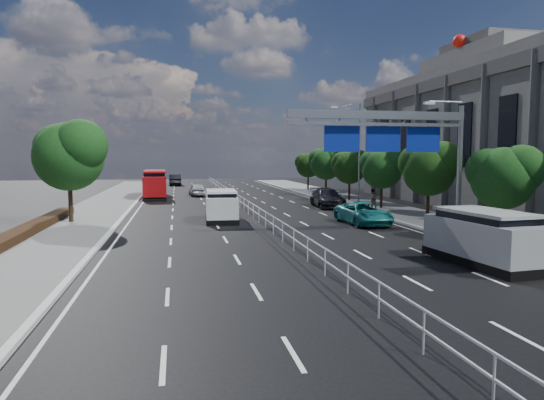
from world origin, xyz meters
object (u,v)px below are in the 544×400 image
object	(u,v)px
red_bus	(155,183)
pedestrian_b	(372,199)
pedestrian_a	(486,212)
silver_minivan	(485,238)
near_car_dark	(175,180)
white_minivan	(221,206)
parked_car_dark	(327,198)
parked_car_teal	(363,213)
near_car_silver	(197,190)
overhead_gantry	(397,134)

from	to	relation	value
red_bus	pedestrian_b	distance (m)	23.96
pedestrian_a	pedestrian_b	distance (m)	11.15
pedestrian_b	red_bus	bearing A→B (deg)	-41.30
red_bus	silver_minivan	bearing A→B (deg)	-69.51
near_car_dark	silver_minivan	bearing A→B (deg)	101.12
white_minivan	parked_car_dark	distance (m)	12.15
near_car_dark	white_minivan	bearing A→B (deg)	93.28
silver_minivan	pedestrian_b	world-z (taller)	silver_minivan
parked_car_teal	pedestrian_b	bearing A→B (deg)	59.91
red_bus	near_car_silver	distance (m)	4.82
white_minivan	near_car_silver	bearing A→B (deg)	94.87
near_car_silver	pedestrian_b	xyz separation A→B (m)	(13.10, -17.88, 0.26)
silver_minivan	overhead_gantry	bearing A→B (deg)	85.61
overhead_gantry	pedestrian_b	size ratio (longest dim) A/B	6.34
near_car_silver	silver_minivan	distance (m)	38.20
overhead_gantry	parked_car_dark	world-z (taller)	overhead_gantry
parked_car_teal	pedestrian_a	xyz separation A→B (m)	(6.15, -3.82, 0.36)
silver_minivan	parked_car_dark	bearing A→B (deg)	83.13
parked_car_dark	red_bus	bearing A→B (deg)	142.98
parked_car_dark	white_minivan	bearing A→B (deg)	-140.14
near_car_silver	pedestrian_b	world-z (taller)	pedestrian_b
parked_car_teal	silver_minivan	bearing A→B (deg)	-91.37
white_minivan	pedestrian_a	xyz separation A→B (m)	(14.97, -7.17, 0.04)
near_car_silver	white_minivan	bearing A→B (deg)	88.58
red_bus	silver_minivan	size ratio (longest dim) A/B	1.78
white_minivan	near_car_silver	distance (m)	21.57
pedestrian_b	parked_car_teal	bearing A→B (deg)	64.62
parked_car_dark	overhead_gantry	bearing A→B (deg)	-89.37
parked_car_dark	pedestrian_b	world-z (taller)	pedestrian_b
overhead_gantry	parked_car_teal	world-z (taller)	overhead_gantry
overhead_gantry	near_car_silver	xyz separation A→B (m)	(-9.77, 29.00, -4.92)
silver_minivan	parked_car_dark	xyz separation A→B (m)	(0.57, 22.54, -0.29)
white_minivan	parked_car_dark	xyz separation A→B (m)	(9.77, 7.22, -0.24)
red_bus	silver_minivan	world-z (taller)	red_bus
overhead_gantry	red_bus	size ratio (longest dim) A/B	1.05
red_bus	parked_car_teal	distance (m)	27.20
parked_car_dark	pedestrian_b	bearing A→B (deg)	-50.14
parked_car_teal	parked_car_dark	size ratio (longest dim) A/B	0.93
red_bus	pedestrian_b	size ratio (longest dim) A/B	6.02
parked_car_teal	pedestrian_a	world-z (taller)	pedestrian_a
parked_car_teal	pedestrian_a	distance (m)	7.25
near_car_silver	silver_minivan	world-z (taller)	silver_minivan
near_car_dark	parked_car_teal	xyz separation A→B (m)	(11.98, -45.48, -0.13)
pedestrian_a	pedestrian_b	bearing A→B (deg)	-102.86
silver_minivan	near_car_silver	bearing A→B (deg)	99.63
near_car_silver	parked_car_teal	bearing A→B (deg)	107.62
near_car_dark	parked_car_teal	bearing A→B (deg)	103.74
overhead_gantry	pedestrian_b	xyz separation A→B (m)	(3.33, 11.12, -4.66)
silver_minivan	parked_car_dark	size ratio (longest dim) A/B	1.01
pedestrian_a	red_bus	bearing A→B (deg)	-79.65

